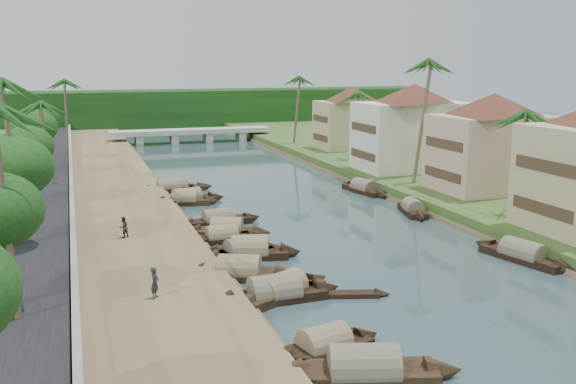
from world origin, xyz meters
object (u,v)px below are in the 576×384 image
object	(u,v)px
person_near	(155,283)
bridge	(191,133)
sampan_1	(324,347)
sampan_0	(364,371)

from	to	relation	value
person_near	bridge	bearing A→B (deg)	15.24
bridge	sampan_1	xyz separation A→B (m)	(-8.94, -85.25, -1.31)
sampan_0	bridge	bearing A→B (deg)	100.91
bridge	sampan_0	bearing A→B (deg)	-95.31
sampan_0	sampan_1	bearing A→B (deg)	121.20
bridge	sampan_1	world-z (taller)	bridge
bridge	sampan_0	world-z (taller)	bridge
sampan_0	person_near	xyz separation A→B (m)	(-7.74, 11.07, 1.28)
sampan_1	sampan_0	bearing A→B (deg)	-88.74
person_near	sampan_0	bearing A→B (deg)	-118.14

